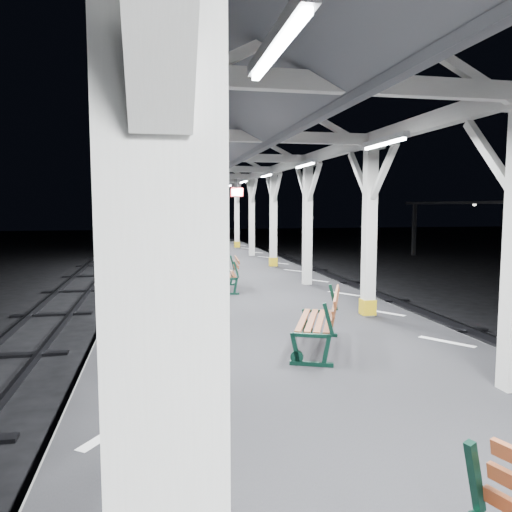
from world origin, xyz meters
name	(u,v)px	position (x,y,z in m)	size (l,w,h in m)	color
ground	(296,416)	(0.00, 0.00, 0.00)	(120.00, 120.00, 0.00)	black
platform	(297,384)	(0.00, 0.00, 0.50)	(6.00, 50.00, 1.00)	black
hazard_stripes_left	(127,361)	(-2.45, 0.00, 1.00)	(1.00, 48.00, 0.01)	silver
hazard_stripes_right	(447,342)	(2.45, 0.00, 1.00)	(1.00, 48.00, 0.01)	silver
canopy	(299,105)	(0.00, -0.01, 4.56)	(5.40, 49.00, 4.65)	silver
bench_mid	(323,319)	(0.38, -0.03, 1.47)	(1.16, 1.73, 0.88)	black
bench_far	(230,273)	(-0.20, 5.51, 1.44)	(0.70, 1.56, 0.82)	black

